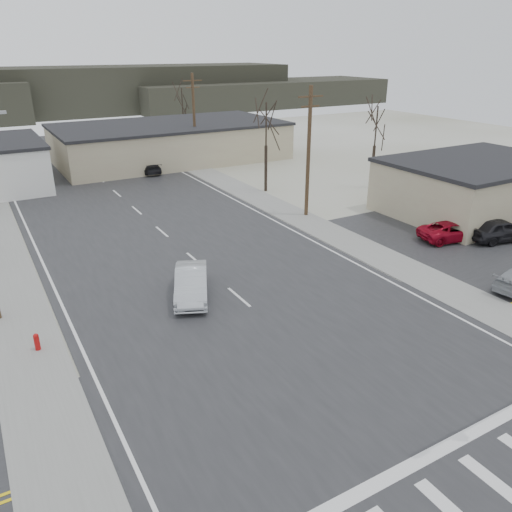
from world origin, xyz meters
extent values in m
plane|color=silver|center=(0.00, 0.00, 0.00)|extent=(140.00, 140.00, 0.00)
cube|color=#262729|center=(0.00, 15.00, 0.02)|extent=(18.00, 110.00, 0.05)
cube|color=#262729|center=(0.00, 0.00, 0.02)|extent=(90.00, 10.00, 0.04)
cube|color=#262729|center=(20.00, 6.00, 0.02)|extent=(18.00, 20.00, 0.03)
cube|color=gray|center=(-10.60, 20.00, 0.03)|extent=(3.00, 90.00, 0.06)
cube|color=gray|center=(10.60, 20.00, 0.03)|extent=(3.00, 90.00, 0.06)
cylinder|color=#A50C0C|center=(-10.20, 8.00, 0.35)|extent=(0.24, 0.24, 0.70)
sphere|color=#A50C0C|center=(-10.20, 8.00, 0.75)|extent=(0.24, 0.24, 0.24)
cube|color=tan|center=(10.00, 44.00, 2.00)|extent=(26.00, 14.00, 4.00)
cube|color=black|center=(10.00, 44.00, 4.15)|extent=(26.30, 14.30, 0.30)
cube|color=tan|center=(24.00, 12.00, 2.00)|extent=(14.00, 10.00, 4.00)
cube|color=black|center=(24.00, 12.00, 4.15)|extent=(14.30, 10.30, 0.30)
cylinder|color=#473821|center=(11.50, 18.00, 5.00)|extent=(0.30, 0.30, 10.00)
cube|color=#473821|center=(11.50, 18.00, 9.20)|extent=(2.20, 0.12, 0.12)
cube|color=#473821|center=(11.50, 18.00, 8.50)|extent=(1.60, 0.12, 0.12)
cylinder|color=#473821|center=(11.50, 40.00, 5.00)|extent=(0.30, 0.30, 10.00)
cube|color=#473821|center=(11.50, 40.00, 9.20)|extent=(2.20, 0.12, 0.12)
cube|color=#473821|center=(11.50, 40.00, 8.50)|extent=(1.60, 0.12, 0.12)
cube|color=gray|center=(-9.00, 22.00, 8.85)|extent=(0.60, 0.25, 0.18)
cylinder|color=#2E221C|center=(12.50, 26.00, 2.12)|extent=(0.28, 0.28, 4.25)
cylinder|color=#2E221C|center=(12.50, 26.00, 5.95)|extent=(0.14, 0.14, 4.25)
cylinder|color=#2E221C|center=(15.00, 52.00, 2.00)|extent=(0.28, 0.28, 4.00)
cylinder|color=#2E221C|center=(15.00, 52.00, 5.60)|extent=(0.14, 0.14, 4.00)
cylinder|color=#2E221C|center=(22.00, 22.00, 2.00)|extent=(0.28, 0.28, 4.00)
cylinder|color=#2E221C|center=(22.00, 22.00, 5.60)|extent=(0.14, 0.14, 4.00)
cube|color=#333026|center=(15.00, 96.00, 4.50)|extent=(80.00, 18.00, 9.00)
cube|color=#333026|center=(50.00, 90.00, 2.75)|extent=(60.00, 18.00, 5.50)
imported|color=#ACB1B7|center=(-2.18, 9.36, 0.84)|extent=(3.50, 5.08, 1.59)
imported|color=black|center=(5.32, 38.50, 0.71)|extent=(2.14, 4.69, 1.33)
imported|color=black|center=(-2.08, 51.59, 0.65)|extent=(1.82, 3.70, 1.21)
imported|color=maroon|center=(17.03, 8.30, 0.68)|extent=(5.03, 3.10, 1.30)
imported|color=black|center=(19.83, 6.47, 0.83)|extent=(4.96, 2.88, 1.59)
camera|label=1|loc=(-11.22, -13.30, 12.55)|focal=35.00mm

